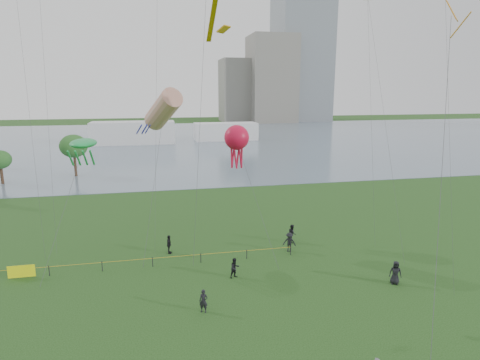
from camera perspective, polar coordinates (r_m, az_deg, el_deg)
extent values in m
cube|color=slate|center=(118.61, -8.91, 5.60)|extent=(400.00, 120.00, 0.08)
cube|color=slate|center=(186.96, 4.48, 14.08)|extent=(20.00, 20.00, 38.00)
cube|color=slate|center=(189.40, -0.24, 12.58)|extent=(16.00, 18.00, 28.00)
cube|color=silver|center=(113.35, -14.93, 6.52)|extent=(22.00, 8.00, 6.00)
cube|color=silver|center=(117.87, -2.04, 6.91)|extent=(18.00, 7.00, 5.00)
cylinder|color=#382619|center=(73.35, -22.36, 1.71)|extent=(0.44, 0.44, 3.19)
ellipsoid|color=#2E6427|center=(72.82, -22.60, 4.48)|extent=(4.53, 4.53, 3.83)
cylinder|color=#382619|center=(72.48, -30.76, 0.43)|extent=(0.44, 0.44, 2.38)
ellipsoid|color=#2E6427|center=(72.05, -30.99, 2.51)|extent=(3.39, 3.39, 2.86)
cylinder|color=black|center=(35.73, -25.51, -11.55)|extent=(0.07, 0.07, 0.85)
cylinder|color=black|center=(34.96, -19.02, -11.51)|extent=(0.07, 0.07, 0.85)
cylinder|color=black|center=(34.64, -12.32, -11.32)|extent=(0.07, 0.07, 0.85)
cylinder|color=black|center=(34.77, -5.60, -10.98)|extent=(0.07, 0.07, 0.85)
cylinder|color=black|center=(35.36, 0.97, -10.50)|extent=(0.07, 0.07, 0.85)
cylinder|color=black|center=(36.39, 7.22, -9.91)|extent=(0.07, 0.07, 0.85)
cylinder|color=gold|center=(34.51, -12.34, -10.83)|extent=(24.00, 0.03, 0.03)
cube|color=#FDFF0D|center=(36.23, -28.66, -11.34)|extent=(2.00, 0.04, 1.00)
imported|color=black|center=(31.96, -0.73, -12.40)|extent=(0.95, 0.86, 1.60)
imported|color=black|center=(36.94, 7.03, -8.76)|extent=(1.32, 1.03, 1.80)
imported|color=black|center=(36.84, -10.06, -9.00)|extent=(0.58, 1.06, 1.71)
imported|color=black|center=(33.12, 21.23, -12.18)|extent=(1.04, 0.90, 1.81)
imported|color=black|center=(27.61, -5.21, -16.78)|extent=(0.68, 0.57, 1.58)
imported|color=black|center=(39.19, 7.42, -7.53)|extent=(0.77, 0.93, 1.75)
cylinder|color=#3F3F42|center=(32.82, -5.77, 7.21)|extent=(1.88, 2.64, 22.51)
cube|color=orange|center=(30.46, -3.65, 23.56)|extent=(0.36, 6.98, 4.09)
cube|color=orange|center=(26.41, -2.34, 20.63)|extent=(0.95, 0.95, 0.42)
cylinder|color=#3F3F42|center=(35.28, -12.20, -0.76)|extent=(2.28, 5.18, 12.64)
cylinder|color=#BB3E16|center=(36.97, -10.88, 9.81)|extent=(3.80, 5.22, 3.92)
cylinder|color=#171AA1|center=(35.88, -12.99, 7.07)|extent=(0.60, 1.13, 0.88)
cylinder|color=#171AA1|center=(36.27, -13.42, 7.10)|extent=(0.60, 1.13, 0.88)
cylinder|color=#171AA1|center=(36.14, -14.14, 7.05)|extent=(0.60, 1.13, 0.88)
cylinder|color=#171AA1|center=(35.67, -14.17, 6.98)|extent=(0.60, 1.13, 0.88)
cylinder|color=#171AA1|center=(35.51, -13.45, 6.99)|extent=(0.60, 1.13, 0.88)
cylinder|color=#3F3F42|center=(34.87, -23.87, -4.01)|extent=(2.98, 5.78, 9.98)
ellipsoid|color=green|center=(36.38, -21.38, 4.90)|extent=(2.14, 3.86, 0.75)
cylinder|color=green|center=(35.10, -22.95, 2.86)|extent=(0.16, 1.79, 1.54)
cylinder|color=green|center=(35.00, -22.07, 2.91)|extent=(0.16, 1.79, 1.54)
cylinder|color=green|center=(34.90, -21.18, 2.96)|extent=(0.16, 1.79, 1.54)
cylinder|color=green|center=(34.81, -20.29, 3.00)|extent=(0.16, 1.79, 1.54)
cylinder|color=#3F3F42|center=(35.44, 2.32, -2.67)|extent=(1.92, 8.19, 9.96)
sphere|color=red|center=(38.21, -0.48, 6.06)|extent=(2.38, 2.38, 2.38)
cylinder|color=red|center=(38.52, 0.25, 3.72)|extent=(0.18, 0.54, 2.60)
cylinder|color=red|center=(38.89, -0.24, 3.80)|extent=(0.49, 0.36, 2.61)
cylinder|color=red|center=(38.80, -0.97, 3.78)|extent=(0.49, 0.36, 2.61)
cylinder|color=red|center=(38.33, -1.21, 3.67)|extent=(0.18, 0.54, 2.60)
cylinder|color=red|center=(37.96, -0.72, 3.58)|extent=(0.49, 0.36, 2.61)
cylinder|color=red|center=(38.05, 0.02, 3.61)|extent=(0.49, 0.36, 2.61)
cylinder|color=#3F3F42|center=(23.40, 26.72, -0.42)|extent=(7.82, 11.24, 19.19)
cube|color=orange|center=(30.11, 27.90, 20.53)|extent=(1.50, 1.50, 1.22)
cylinder|color=orange|center=(29.27, 28.85, 18.71)|extent=(0.08, 1.58, 1.35)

